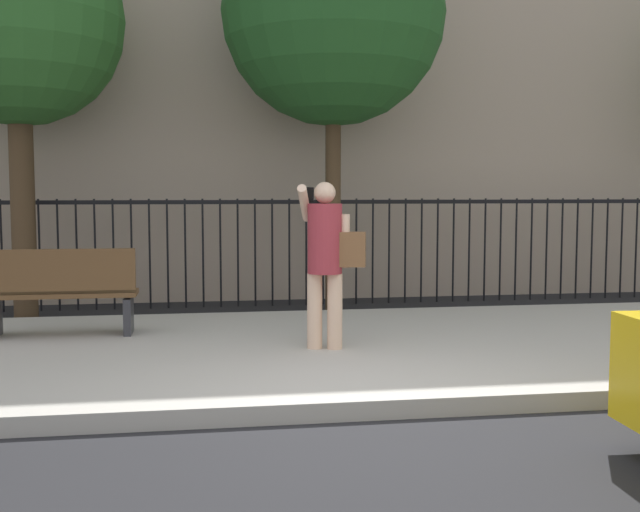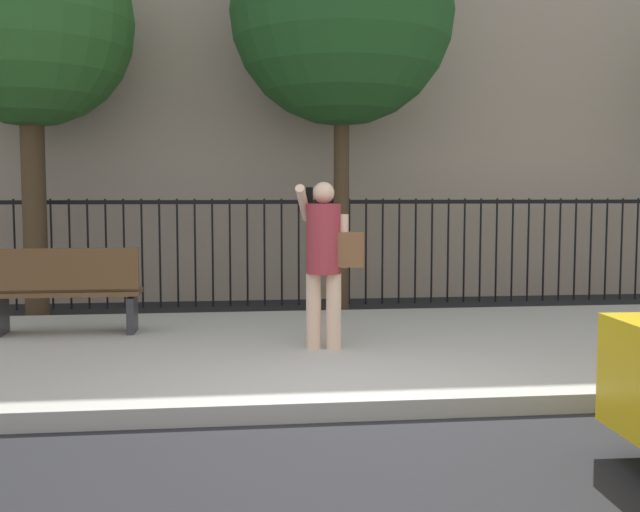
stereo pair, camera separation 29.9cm
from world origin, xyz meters
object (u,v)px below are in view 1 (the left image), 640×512
Objects in this scene: street_tree_far at (333,14)px; pedestrian_on_phone at (328,253)px; street_bench at (60,290)px; street_tree_near at (17,22)px.

pedestrian_on_phone is at bearing -100.89° from street_tree_far.
street_tree_far is at bearing 79.11° from pedestrian_on_phone.
street_bench is (-2.72, 1.07, -0.45)m from pedestrian_on_phone.
street_tree_far is at bearing -0.73° from street_tree_near.
street_tree_far is (3.35, 2.23, 3.50)m from street_bench.
street_tree_far is (4.19, -0.05, 0.24)m from street_tree_near.
street_tree_near reaches higher than street_bench.
street_bench is at bearing 158.57° from pedestrian_on_phone.
street_tree_far reaches higher than street_bench.
pedestrian_on_phone is 2.96m from street_bench.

